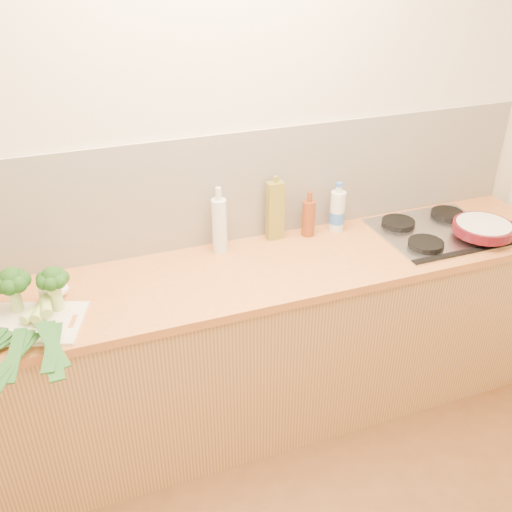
{
  "coord_description": "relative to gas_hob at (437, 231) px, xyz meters",
  "views": [
    {
      "loc": [
        -0.72,
        -0.87,
        2.23
      ],
      "look_at": [
        0.01,
        1.1,
        1.02
      ],
      "focal_mm": 40.0,
      "sensor_mm": 36.0,
      "label": 1
    }
  ],
  "objects": [
    {
      "name": "glass_bottle",
      "position": [
        -1.08,
        0.21,
        0.12
      ],
      "size": [
        0.07,
        0.07,
        0.32
      ],
      "color": "silver",
      "rests_on": "counter"
    },
    {
      "name": "gas_hob",
      "position": [
        0.0,
        0.0,
        0.0
      ],
      "size": [
        0.58,
        0.5,
        0.04
      ],
      "color": "silver",
      "rests_on": "counter"
    },
    {
      "name": "counter",
      "position": [
        -1.02,
        0.0,
        -0.46
      ],
      "size": [
        3.2,
        0.62,
        0.9
      ],
      "color": "tan",
      "rests_on": "ground"
    },
    {
      "name": "amber_bottle",
      "position": [
        -0.62,
        0.21,
        0.08
      ],
      "size": [
        0.06,
        0.06,
        0.23
      ],
      "color": "brown",
      "rests_on": "counter"
    },
    {
      "name": "leek_back",
      "position": [
        -1.87,
        -0.18,
        0.06
      ],
      "size": [
        0.11,
        0.61,
        0.04
      ],
      "rotation": [
        0.0,
        0.0,
        0.04
      ],
      "color": "white",
      "rests_on": "chopping_board"
    },
    {
      "name": "broccoli_left",
      "position": [
        -1.98,
        0.01,
        0.13
      ],
      "size": [
        0.14,
        0.15,
        0.19
      ],
      "color": "#ABC874",
      "rests_on": "chopping_board"
    },
    {
      "name": "broccoli_right",
      "position": [
        -1.83,
        -0.04,
        0.13
      ],
      "size": [
        0.13,
        0.13,
        0.19
      ],
      "color": "#ABC874",
      "rests_on": "chopping_board"
    },
    {
      "name": "chopping_board",
      "position": [
        -1.93,
        -0.1,
        -0.01
      ],
      "size": [
        0.44,
        0.38,
        0.01
      ],
      "primitive_type": "cube",
      "rotation": [
        0.0,
        0.0,
        -0.32
      ],
      "color": "beige",
      "rests_on": "counter"
    },
    {
      "name": "skillet",
      "position": [
        0.17,
        -0.13,
        0.05
      ],
      "size": [
        0.43,
        0.29,
        0.05
      ],
      "rotation": [
        0.0,
        0.0,
        -0.05
      ],
      "color": "#510D16",
      "rests_on": "gas_hob"
    },
    {
      "name": "leek_front",
      "position": [
        -1.96,
        -0.12,
        0.02
      ],
      "size": [
        0.48,
        0.52,
        0.04
      ],
      "rotation": [
        0.0,
        0.0,
        -0.73
      ],
      "color": "white",
      "rests_on": "chopping_board"
    },
    {
      "name": "leek_mid",
      "position": [
        -1.92,
        -0.17,
        0.04
      ],
      "size": [
        0.27,
        0.61,
        0.04
      ],
      "rotation": [
        0.0,
        0.0,
        -0.36
      ],
      "color": "white",
      "rests_on": "chopping_board"
    },
    {
      "name": "room_shell",
      "position": [
        -1.02,
        0.29,
        0.26
      ],
      "size": [
        3.5,
        3.5,
        3.5
      ],
      "color": "beige",
      "rests_on": "ground"
    },
    {
      "name": "water_bottle",
      "position": [
        -0.46,
        0.21,
        0.08
      ],
      "size": [
        0.08,
        0.08,
        0.24
      ],
      "color": "silver",
      "rests_on": "counter"
    },
    {
      "name": "oil_tin",
      "position": [
        -0.79,
        0.24,
        0.14
      ],
      "size": [
        0.08,
        0.05,
        0.33
      ],
      "color": "olive",
      "rests_on": "counter"
    }
  ]
}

